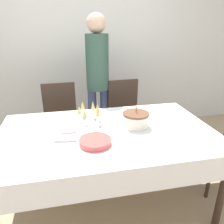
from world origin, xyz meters
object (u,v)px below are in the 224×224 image
object	(u,v)px
dining_chair_far_right	(125,114)
plate_stack_main	(95,142)
person_standing	(97,72)
dining_chair_far_left	(61,120)
birthday_cake	(136,120)
champagne_tray	(89,114)
plate_stack_dessert	(87,130)

from	to	relation	value
dining_chair_far_right	plate_stack_main	distance (m)	1.22
plate_stack_main	person_standing	distance (m)	1.27
dining_chair_far_left	birthday_cake	world-z (taller)	birthday_cake
champagne_tray	plate_stack_main	bearing A→B (deg)	-90.55
dining_chair_far_right	plate_stack_main	world-z (taller)	dining_chair_far_right
dining_chair_far_left	person_standing	xyz separation A→B (m)	(0.49, 0.15, 0.54)
plate_stack_dessert	plate_stack_main	bearing A→B (deg)	-80.56
dining_chair_far_right	plate_stack_main	size ratio (longest dim) A/B	3.84
plate_stack_main	dining_chair_far_right	bearing A→B (deg)	63.47
plate_stack_main	person_standing	bearing A→B (deg)	80.45
champagne_tray	plate_stack_dessert	xyz separation A→B (m)	(-0.04, -0.18, -0.07)
dining_chair_far_left	champagne_tray	bearing A→B (deg)	-66.29
dining_chair_far_left	champagne_tray	xyz separation A→B (m)	(0.29, -0.65, 0.31)
dining_chair_far_right	birthday_cake	xyz separation A→B (m)	(-0.13, -0.83, 0.30)
birthday_cake	plate_stack_dessert	xyz separation A→B (m)	(-0.44, -0.01, -0.05)
champagne_tray	person_standing	size ratio (longest dim) A/B	0.19
dining_chair_far_left	birthday_cake	distance (m)	1.12
champagne_tray	person_standing	bearing A→B (deg)	75.94
plate_stack_main	birthday_cake	bearing A→B (deg)	30.98
dining_chair_far_left	person_standing	world-z (taller)	person_standing
dining_chair_far_left	plate_stack_main	size ratio (longest dim) A/B	3.84
plate_stack_main	person_standing	world-z (taller)	person_standing
dining_chair_far_left	dining_chair_far_right	bearing A→B (deg)	-0.01
champagne_tray	plate_stack_dessert	world-z (taller)	champagne_tray
birthday_cake	dining_chair_far_left	bearing A→B (deg)	129.43
dining_chair_far_left	plate_stack_dessert	xyz separation A→B (m)	(0.24, -0.84, 0.24)
birthday_cake	plate_stack_main	world-z (taller)	birthday_cake
plate_stack_dessert	person_standing	bearing A→B (deg)	76.09
champagne_tray	birthday_cake	bearing A→B (deg)	-24.05
dining_chair_far_left	plate_stack_dessert	bearing A→B (deg)	-73.72
birthday_cake	plate_stack_dessert	bearing A→B (deg)	-179.28
champagne_tray	dining_chair_far_right	bearing A→B (deg)	50.96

